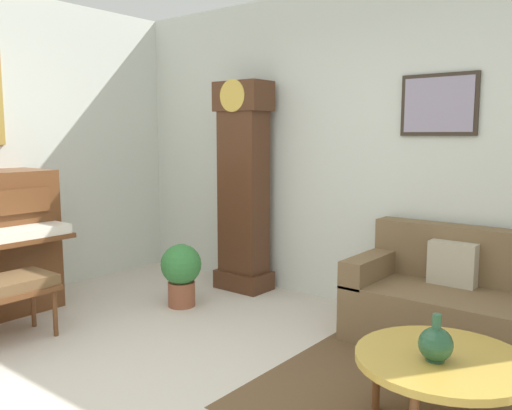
{
  "coord_description": "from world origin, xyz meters",
  "views": [
    {
      "loc": [
        2.24,
        -1.81,
        1.52
      ],
      "look_at": [
        -0.31,
        1.39,
        0.97
      ],
      "focal_mm": 37.14,
      "sensor_mm": 36.0,
      "label": 1
    }
  ],
  "objects_px": {
    "couch": "(490,310)",
    "potted_plant": "(181,271)",
    "grandfather_clock": "(243,192)",
    "green_jug": "(436,344)",
    "coffee_table": "(443,362)",
    "piano_bench": "(4,289)"
  },
  "relations": [
    {
      "from": "grandfather_clock",
      "to": "potted_plant",
      "type": "xyz_separation_m",
      "value": [
        -0.08,
        -0.76,
        -0.64
      ]
    },
    {
      "from": "piano_bench",
      "to": "green_jug",
      "type": "bearing_deg",
      "value": 14.37
    },
    {
      "from": "piano_bench",
      "to": "coffee_table",
      "type": "bearing_deg",
      "value": 15.68
    },
    {
      "from": "grandfather_clock",
      "to": "green_jug",
      "type": "height_order",
      "value": "grandfather_clock"
    },
    {
      "from": "grandfather_clock",
      "to": "couch",
      "type": "height_order",
      "value": "grandfather_clock"
    },
    {
      "from": "coffee_table",
      "to": "green_jug",
      "type": "bearing_deg",
      "value": -101.04
    },
    {
      "from": "grandfather_clock",
      "to": "coffee_table",
      "type": "bearing_deg",
      "value": -28.74
    },
    {
      "from": "piano_bench",
      "to": "green_jug",
      "type": "xyz_separation_m",
      "value": [
        2.9,
        0.74,
        0.09
      ]
    },
    {
      "from": "coffee_table",
      "to": "grandfather_clock",
      "type": "bearing_deg",
      "value": 151.26
    },
    {
      "from": "piano_bench",
      "to": "green_jug",
      "type": "relative_size",
      "value": 2.92
    },
    {
      "from": "green_jug",
      "to": "potted_plant",
      "type": "bearing_deg",
      "value": 165.5
    },
    {
      "from": "couch",
      "to": "potted_plant",
      "type": "distance_m",
      "value": 2.51
    },
    {
      "from": "couch",
      "to": "coffee_table",
      "type": "bearing_deg",
      "value": -85.64
    },
    {
      "from": "piano_bench",
      "to": "potted_plant",
      "type": "bearing_deg",
      "value": 74.41
    },
    {
      "from": "piano_bench",
      "to": "couch",
      "type": "distance_m",
      "value": 3.46
    },
    {
      "from": "couch",
      "to": "potted_plant",
      "type": "height_order",
      "value": "couch"
    },
    {
      "from": "green_jug",
      "to": "potted_plant",
      "type": "relative_size",
      "value": 0.43
    },
    {
      "from": "potted_plant",
      "to": "grandfather_clock",
      "type": "bearing_deg",
      "value": 83.78
    },
    {
      "from": "coffee_table",
      "to": "couch",
      "type": "bearing_deg",
      "value": 94.36
    },
    {
      "from": "piano_bench",
      "to": "couch",
      "type": "height_order",
      "value": "couch"
    },
    {
      "from": "piano_bench",
      "to": "potted_plant",
      "type": "height_order",
      "value": "potted_plant"
    },
    {
      "from": "coffee_table",
      "to": "green_jug",
      "type": "relative_size",
      "value": 3.67
    }
  ]
}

